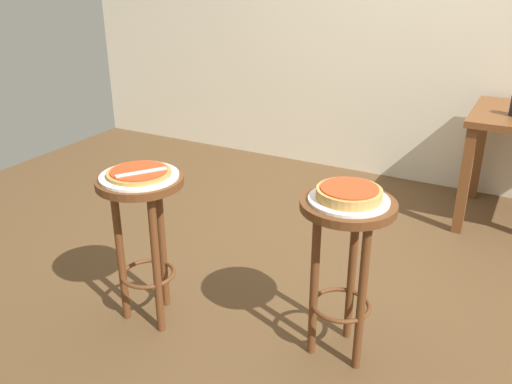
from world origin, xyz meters
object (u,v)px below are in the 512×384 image
pizza_server_knife (141,172)px  stool_foreground (143,217)px  serving_plate_middle (349,200)px  serving_plate_foreground (139,176)px  pizza_middle (349,193)px  stool_middle (345,245)px  pizza_foreground (139,173)px

pizza_server_knife → stool_foreground: bearing=91.2°
serving_plate_middle → pizza_server_knife: bearing=-166.2°
stool_foreground → serving_plate_foreground: 0.20m
pizza_middle → stool_middle: bearing=-76.0°
serving_plate_foreground → pizza_server_knife: size_ratio=1.55×
pizza_foreground → serving_plate_foreground: bearing=0.0°
serving_plate_middle → serving_plate_foreground: bearing=-167.9°
pizza_foreground → pizza_middle: 0.90m
pizza_foreground → pizza_middle: size_ratio=1.08×
stool_middle → pizza_middle: size_ratio=2.82×
stool_foreground → serving_plate_foreground: serving_plate_foreground is taller
serving_plate_foreground → pizza_server_knife: 0.05m
stool_foreground → stool_middle: 0.90m
stool_foreground → pizza_foreground: bearing=45.0°
stool_middle → pizza_server_knife: size_ratio=3.28×
serving_plate_foreground → pizza_server_knife: bearing=-33.7°
pizza_middle → pizza_server_knife: 0.87m
serving_plate_foreground → stool_middle: serving_plate_foreground is taller
pizza_server_knife → stool_middle: bearing=-41.3°
serving_plate_foreground → stool_middle: bearing=12.1°
stool_foreground → pizza_foreground: pizza_foreground is taller
pizza_foreground → stool_foreground: bearing=-135.0°
serving_plate_foreground → stool_middle: 0.92m
serving_plate_foreground → pizza_server_knife: pizza_server_knife is taller
pizza_foreground → stool_middle: pizza_foreground is taller
pizza_foreground → serving_plate_middle: bearing=12.1°
stool_foreground → serving_plate_foreground: (0.00, 0.00, 0.20)m
serving_plate_foreground → serving_plate_middle: size_ratio=1.08×
stool_middle → serving_plate_middle: (-0.00, 0.00, 0.20)m
pizza_server_knife → pizza_middle: bearing=-41.3°
stool_middle → stool_foreground: bearing=-167.9°
serving_plate_middle → pizza_middle: size_ratio=1.24×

